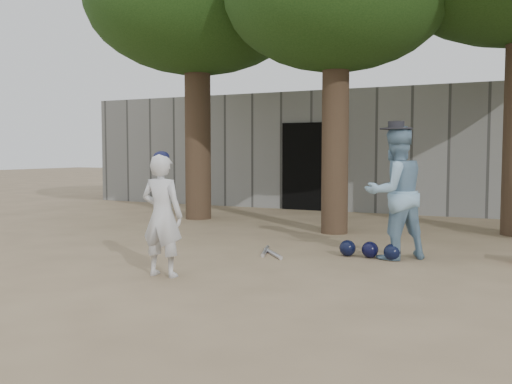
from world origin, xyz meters
The scene contains 6 objects.
ground centered at (0.00, 0.00, 0.00)m, with size 70.00×70.00×0.00m, color #937C5E.
boy_player centered at (-0.08, -0.13, 0.72)m, with size 0.53×0.35×1.44m, color silver.
spectator_blue centered at (2.13, 2.20, 0.91)m, with size 0.88×0.69×1.82m, color #7CA3C0.
back_building centered at (0.00, 10.33, 1.50)m, with size 16.00×5.24×3.00m.
helmet_row centered at (1.82, 2.07, 0.11)m, with size 0.87×0.29×0.23m.
bat_pile centered at (0.45, 1.73, 0.03)m, with size 0.59×0.75×0.06m.
Camera 1 is at (3.88, -5.62, 1.47)m, focal length 40.00 mm.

